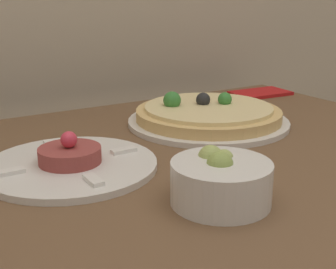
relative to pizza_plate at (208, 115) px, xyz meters
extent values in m
cube|color=brown|center=(-0.14, -0.15, -0.04)|extent=(1.03, 0.81, 0.03)
cylinder|color=brown|center=(0.31, 0.19, -0.41)|extent=(0.06, 0.06, 0.72)
cylinder|color=silver|center=(0.00, 0.00, -0.01)|extent=(0.31, 0.31, 0.01)
cylinder|color=#DBB26B|center=(0.00, 0.00, 0.00)|extent=(0.28, 0.28, 0.02)
cylinder|color=beige|center=(0.00, 0.00, 0.02)|extent=(0.25, 0.25, 0.01)
sphere|color=#997047|center=(0.01, 0.04, 0.03)|extent=(0.02, 0.02, 0.02)
sphere|color=#B22D23|center=(0.04, 0.00, 0.03)|extent=(0.02, 0.02, 0.02)
sphere|color=black|center=(0.00, 0.02, 0.03)|extent=(0.03, 0.03, 0.03)
sphere|color=#387F33|center=(0.04, 0.00, 0.03)|extent=(0.03, 0.03, 0.03)
sphere|color=#387F33|center=(-0.06, 0.04, 0.03)|extent=(0.03, 0.03, 0.03)
cylinder|color=silver|center=(-0.32, -0.09, -0.01)|extent=(0.26, 0.26, 0.01)
cylinder|color=#933D38|center=(-0.32, -0.09, 0.00)|extent=(0.09, 0.09, 0.02)
sphere|color=#E0384C|center=(-0.32, -0.09, 0.03)|extent=(0.02, 0.02, 0.02)
cube|color=white|center=(-0.23, -0.09, -0.01)|extent=(0.04, 0.02, 0.01)
cube|color=white|center=(-0.32, 0.00, -0.01)|extent=(0.02, 0.04, 0.01)
cube|color=white|center=(-0.40, -0.09, -0.01)|extent=(0.04, 0.02, 0.01)
cube|color=white|center=(-0.32, -0.18, -0.01)|extent=(0.02, 0.04, 0.01)
cylinder|color=silver|center=(-0.20, -0.30, 0.01)|extent=(0.12, 0.12, 0.05)
sphere|color=#A3B25B|center=(-0.18, -0.28, 0.03)|extent=(0.02, 0.02, 0.02)
sphere|color=#A3B25B|center=(-0.19, -0.27, 0.03)|extent=(0.03, 0.03, 0.03)
sphere|color=#8EA34C|center=(-0.20, -0.30, 0.03)|extent=(0.03, 0.03, 0.03)
sphere|color=#8EA34C|center=(-0.20, -0.30, 0.03)|extent=(0.02, 0.02, 0.02)
cube|color=red|center=(0.28, 0.15, -0.01)|extent=(0.15, 0.10, 0.01)
camera|label=1|loc=(-0.53, -0.72, 0.23)|focal=50.00mm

